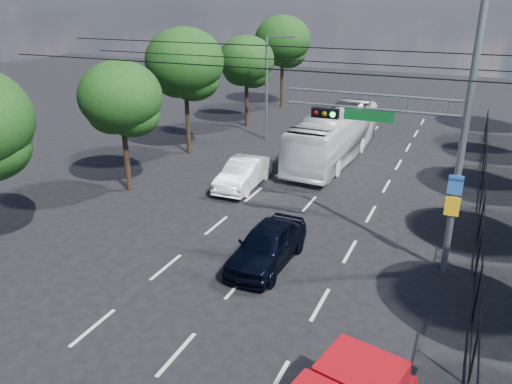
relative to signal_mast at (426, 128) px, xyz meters
The scene contains 13 objects.
ground 10.92m from the signal_mast, 123.48° to the right, with size 120.00×120.00×0.00m, color black.
lane_markings 9.56m from the signal_mast, 131.33° to the left, with size 6.12×38.00×0.01m.
signal_mast is the anchor object (origin of this frame).
streetlight_left 18.24m from the signal_mast, 129.66° to the left, with size 2.09×0.22×7.08m.
utility_wires 5.71m from the signal_mast, behind, with size 22.00×5.04×0.74m.
fence_right 6.37m from the signal_mast, 61.03° to the left, with size 0.06×34.03×2.00m.
tree_left_b 14.62m from the signal_mast, behind, with size 4.08×4.08×6.63m.
tree_left_c 17.57m from the signal_mast, 149.06° to the left, with size 4.80×4.80×7.80m.
tree_left_d 22.48m from the signal_mast, 130.73° to the left, with size 4.20×4.20×6.83m.
tree_left_e 29.12m from the signal_mast, 120.71° to the left, with size 4.92×4.92×7.99m.
navy_hatchback 7.00m from the signal_mast, 156.11° to the right, with size 1.84×4.58×1.56m, color black.
white_bus 13.38m from the signal_mast, 118.68° to the left, with size 2.57×10.99×3.06m, color silver.
white_van 11.33m from the signal_mast, 152.44° to the left, with size 1.60×4.58×1.51m, color white.
Camera 1 is at (6.69, -9.56, 9.44)m, focal length 35.00 mm.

